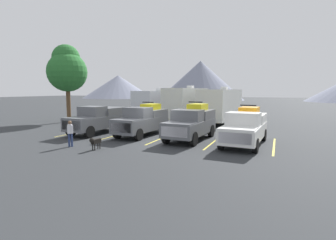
{
  "coord_description": "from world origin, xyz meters",
  "views": [
    {
      "loc": [
        7.64,
        -16.65,
        3.43
      ],
      "look_at": [
        0.0,
        1.82,
        1.2
      ],
      "focal_mm": 28.63,
      "sensor_mm": 36.0,
      "label": 1
    }
  ],
  "objects": [
    {
      "name": "person_a",
      "position": [
        -4.0,
        -4.08,
        0.92
      ],
      "size": [
        0.32,
        0.27,
        1.6
      ],
      "color": "navy",
      "rests_on": "ground"
    },
    {
      "name": "lot_stripe_c",
      "position": [
        0.0,
        0.82,
        0.0
      ],
      "size": [
        0.12,
        5.5,
        0.01
      ],
      "primitive_type": "cube",
      "color": "gold",
      "rests_on": "ground"
    },
    {
      "name": "camper_trailer_b",
      "position": [
        -1.62,
        10.96,
        2.07
      ],
      "size": [
        2.97,
        8.64,
        3.94
      ],
      "color": "silver",
      "rests_on": "ground"
    },
    {
      "name": "tree_a",
      "position": [
        -13.46,
        6.05,
        5.71
      ],
      "size": [
        4.19,
        4.19,
        8.29
      ],
      "color": "brown",
      "rests_on": "ground"
    },
    {
      "name": "pickup_truck_d",
      "position": [
        5.74,
        0.77,
        1.14
      ],
      "size": [
        2.47,
        5.84,
        2.48
      ],
      "color": "white",
      "rests_on": "ground"
    },
    {
      "name": "camper_trailer_a",
      "position": [
        -5.35,
        10.96,
        1.93
      ],
      "size": [
        2.9,
        7.6,
        3.66
      ],
      "color": "silver",
      "rests_on": "ground"
    },
    {
      "name": "dog",
      "position": [
        -2.05,
        -4.26,
        0.51
      ],
      "size": [
        0.3,
        0.93,
        0.74
      ],
      "color": "black",
      "rests_on": "ground"
    },
    {
      "name": "lot_stripe_d",
      "position": [
        3.74,
        0.82,
        0.0
      ],
      "size": [
        0.12,
        5.5,
        0.01
      ],
      "primitive_type": "cube",
      "color": "gold",
      "rests_on": "ground"
    },
    {
      "name": "lot_stripe_a",
      "position": [
        -7.49,
        0.82,
        0.0
      ],
      "size": [
        0.12,
        5.5,
        0.01
      ],
      "primitive_type": "cube",
      "color": "gold",
      "rests_on": "ground"
    },
    {
      "name": "mountain_ridge",
      "position": [
        1.04,
        78.13,
        5.26
      ],
      "size": [
        145.8,
        40.2,
        13.55
      ],
      "color": "gray",
      "rests_on": "ground"
    },
    {
      "name": "pickup_truck_c",
      "position": [
        2.08,
        1.08,
        1.2
      ],
      "size": [
        2.44,
        5.5,
        2.62
      ],
      "color": "#595B60",
      "rests_on": "ground"
    },
    {
      "name": "ground_plane",
      "position": [
        0.0,
        0.0,
        0.0
      ],
      "size": [
        240.0,
        240.0,
        0.0
      ],
      "primitive_type": "plane",
      "color": "#2D3033"
    },
    {
      "name": "camper_trailer_c",
      "position": [
        2.19,
        10.64,
        2.01
      ],
      "size": [
        3.19,
        9.06,
        3.8
      ],
      "color": "silver",
      "rests_on": "ground"
    },
    {
      "name": "pickup_truck_a",
      "position": [
        -5.64,
        0.86,
        1.15
      ],
      "size": [
        2.35,
        5.59,
        2.18
      ],
      "color": "#595B60",
      "rests_on": "ground"
    },
    {
      "name": "lot_stripe_e",
      "position": [
        7.49,
        0.82,
        0.0
      ],
      "size": [
        0.12,
        5.5,
        0.01
      ],
      "primitive_type": "cube",
      "color": "gold",
      "rests_on": "ground"
    },
    {
      "name": "pickup_truck_b",
      "position": [
        -1.85,
        1.27,
        1.17
      ],
      "size": [
        2.3,
        5.43,
        2.53
      ],
      "color": "#595B60",
      "rests_on": "ground"
    },
    {
      "name": "lot_stripe_b",
      "position": [
        -3.74,
        0.82,
        0.0
      ],
      "size": [
        0.12,
        5.5,
        0.01
      ],
      "primitive_type": "cube",
      "color": "gold",
      "rests_on": "ground"
    }
  ]
}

